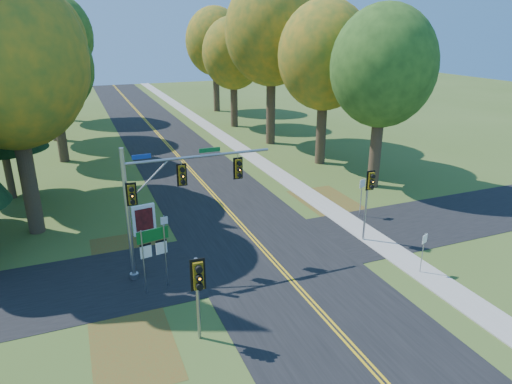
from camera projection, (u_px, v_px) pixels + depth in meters
name	position (u px, v px, depth m)	size (l,w,h in m)	color
ground	(282.00, 270.00, 22.20)	(160.00, 160.00, 0.00)	#40581F
road_main	(282.00, 270.00, 22.20)	(8.00, 160.00, 0.02)	black
road_cross	(265.00, 252.00, 23.94)	(60.00, 6.00, 0.02)	black
centerline_left	(280.00, 270.00, 22.16)	(0.10, 160.00, 0.01)	gold
centerline_right	(283.00, 269.00, 22.23)	(0.10, 160.00, 0.01)	gold
sidewalk_east	(387.00, 247.00, 24.38)	(1.60, 160.00, 0.06)	#9E998E
leaf_patch_w_near	(134.00, 257.00, 23.39)	(4.00, 6.00, 0.00)	brown
leaf_patch_e	(337.00, 207.00, 29.82)	(3.50, 8.00, 0.00)	brown
leaf_patch_w_far	(133.00, 345.00, 16.94)	(3.00, 5.00, 0.00)	brown
tree_w_a	(9.00, 61.00, 23.19)	(8.00, 8.00, 14.15)	#38281C
tree_e_a	(383.00, 67.00, 31.00)	(7.20, 7.20, 12.73)	#38281C
tree_w_b	(6.00, 40.00, 28.69)	(8.60, 8.60, 15.38)	#38281C
tree_e_b	(325.00, 56.00, 36.59)	(7.60, 7.60, 13.33)	#38281C
tree_w_c	(52.00, 68.00, 37.42)	(6.80, 6.80, 11.91)	#38281C
tree_e_c	(272.00, 32.00, 42.66)	(8.80, 8.80, 15.79)	#38281C
tree_w_d	(44.00, 41.00, 44.17)	(8.20, 8.20, 14.56)	#38281C
tree_e_d	(234.00, 54.00, 51.27)	(7.00, 7.00, 12.32)	#38281C
tree_w_e	(57.00, 36.00, 53.98)	(8.40, 8.40, 14.97)	#38281C
tree_e_e	(215.00, 42.00, 60.69)	(7.80, 7.80, 13.74)	#38281C
traffic_mast	(165.00, 193.00, 20.61)	(6.97, 0.62, 6.32)	#92959A
east_signal_pole	(369.00, 188.00, 24.05)	(0.48, 0.55, 4.10)	#95989D
ped_signal_pole	(198.00, 281.00, 16.27)	(0.55, 0.64, 3.50)	gray
route_sign_cluster	(154.00, 247.00, 19.82)	(1.40, 0.30, 3.04)	gray
info_kiosk	(144.00, 220.00, 25.68)	(1.31, 0.35, 1.79)	white
reg_sign_e_north	(362.00, 190.00, 27.89)	(0.47, 0.16, 2.50)	gray
reg_sign_e_south	(424.00, 246.00, 21.43)	(0.38, 0.17, 2.10)	gray
reg_sign_w	(165.00, 227.00, 23.65)	(0.38, 0.07, 2.00)	gray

